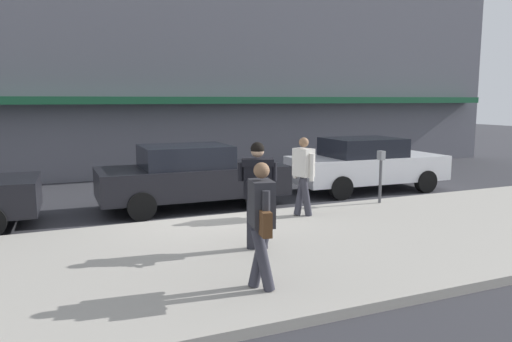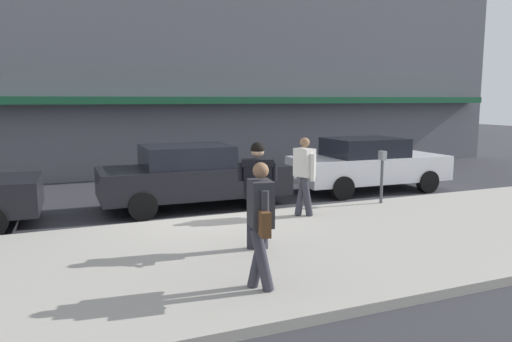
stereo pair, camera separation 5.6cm
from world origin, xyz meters
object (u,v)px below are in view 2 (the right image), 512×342
at_px(pedestrian_with_bag, 261,218).
at_px(parked_sedan_mid, 192,176).
at_px(parking_meter, 382,169).
at_px(pedestrian_in_light_coat, 304,171).
at_px(man_texting_on_phone, 258,184).
at_px(parked_sedan_far, 368,164).

bearing_deg(pedestrian_with_bag, parked_sedan_mid, 82.64).
bearing_deg(pedestrian_with_bag, parking_meter, 38.55).
bearing_deg(parking_meter, pedestrian_in_light_coat, -169.71).
bearing_deg(parking_meter, parked_sedan_mid, 155.35).
xyz_separation_m(man_texting_on_phone, parking_meter, (4.24, 2.24, -0.28)).
distance_m(parked_sedan_mid, man_texting_on_phone, 4.18).
bearing_deg(parked_sedan_far, pedestrian_with_bag, -135.09).
bearing_deg(parked_sedan_mid, parked_sedan_far, 1.78).
relative_size(parked_sedan_mid, pedestrian_in_light_coat, 2.67).
bearing_deg(pedestrian_in_light_coat, parked_sedan_far, 35.92).
height_order(parked_sedan_mid, parked_sedan_far, same).
relative_size(parked_sedan_far, parking_meter, 3.59).
height_order(parked_sedan_mid, man_texting_on_phone, man_texting_on_phone).
bearing_deg(parked_sedan_mid, parking_meter, -24.65).
xyz_separation_m(parked_sedan_mid, parking_meter, (4.17, -1.91, 0.18)).
relative_size(parked_sedan_mid, pedestrian_with_bag, 2.67).
height_order(man_texting_on_phone, parking_meter, man_texting_on_phone).
bearing_deg(man_texting_on_phone, parked_sedan_far, 38.98).
bearing_deg(parking_meter, parked_sedan_far, 62.19).
xyz_separation_m(parked_sedan_far, parking_meter, (-1.10, -2.08, 0.18)).
xyz_separation_m(pedestrian_in_light_coat, parking_meter, (2.37, 0.43, -0.14)).
bearing_deg(pedestrian_with_bag, man_texting_on_phone, 67.92).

